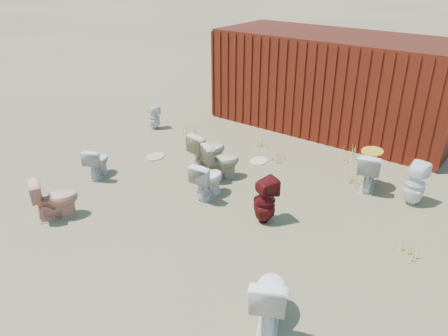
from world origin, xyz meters
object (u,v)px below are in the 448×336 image
Objects in this scene: toilet_back_yellowlid at (369,170)px; loose_tank at (208,160)px; toilet_front_c at (208,179)px; toilet_front_e at (269,297)px; toilet_back_beige_right at (221,161)px; toilet_back_e at (415,184)px; shipping_container at (334,83)px; toilet_front_a at (97,162)px; toilet_front_maroon at (265,201)px; toilet_front_pink at (55,198)px; toilet_back_a at (154,117)px; toilet_back_beige_left at (208,151)px.

loose_tank is at bearing 6.49° from toilet_back_yellowlid.
toilet_front_e is (2.59, -1.98, 0.04)m from toilet_front_c.
loose_tank is (-3.39, 2.95, -0.22)m from toilet_front_e.
toilet_back_beige_right is 0.95× the size of toilet_back_e.
shipping_container is 6.19m from toilet_front_a.
toilet_front_a is 0.80× the size of toilet_front_maroon.
shipping_container reaches higher than toilet_front_a.
toilet_front_a is at bearing 34.55° from toilet_front_maroon.
toilet_front_pink is 0.98× the size of toilet_back_beige_right.
toilet_back_a is (-4.73, 2.03, -0.09)m from toilet_front_maroon.
toilet_back_beige_right reaches higher than toilet_front_a.
toilet_front_c is at bearing 139.72° from toilet_back_beige_right.
toilet_front_a is 0.82× the size of toilet_front_e.
toilet_back_beige_right is (-0.45, -4.12, -0.81)m from shipping_container.
toilet_back_beige_left reaches higher than toilet_back_beige_right.
toilet_back_beige_left reaches higher than toilet_back_a.
toilet_back_beige_left is (1.56, 1.66, 0.09)m from toilet_front_a.
toilet_front_a is 0.90× the size of toilet_front_c.
toilet_front_pink is at bearing 48.63° from toilet_front_c.
toilet_back_beige_left is (-0.95, -3.93, -0.78)m from shipping_container.
toilet_back_beige_right is (-1.58, 0.84, -0.02)m from toilet_front_maroon.
toilet_front_c is 1.32m from toilet_front_maroon.
toilet_front_e is 1.60× the size of loose_tank.
toilet_front_a is 0.86× the size of toilet_front_pink.
shipping_container is 5.14m from toilet_front_maroon.
toilet_back_beige_right is at bearing 28.66° from toilet_back_e.
toilet_front_a is at bearing 65.17° from toilet_back_beige_right.
toilet_front_pink is at bearing 33.51° from toilet_back_yellowlid.
toilet_front_a is 5.08m from toilet_front_e.
toilet_back_e is at bearing -105.57° from toilet_front_maroon.
toilet_front_e reaches higher than loose_tank.
toilet_front_pink is 0.90× the size of toilet_back_beige_left.
toilet_back_beige_left reaches higher than toilet_front_e.
shipping_container is 4.14m from loose_tank.
shipping_container reaches higher than toilet_front_pink.
toilet_back_yellowlid is at bearing -154.82° from toilet_back_a.
toilet_back_yellowlid is at bearing -174.90° from toilet_front_a.
toilet_back_beige_right is 2.90m from toilet_back_yellowlid.
toilet_back_beige_right is (2.06, 1.47, 0.06)m from toilet_front_a.
toilet_back_yellowlid is 0.95× the size of toilet_back_e.
toilet_back_e is (6.56, 0.12, 0.09)m from toilet_back_a.
toilet_back_beige_left is at bearing -160.17° from toilet_front_a.
toilet_front_a is at bearing 12.58° from toilet_front_c.
shipping_container is at bearing -96.92° from toilet_front_c.
toilet_back_e is 4.09m from loose_tank.
toilet_front_maroon is at bearing 52.41° from toilet_back_yellowlid.
toilet_front_c is at bearing 40.83° from toilet_back_e.
toilet_front_maroon is 2.83m from toilet_back_e.
toilet_back_yellowlid reaches higher than toilet_back_beige_right.
loose_tank is (-0.97, -3.89, -1.02)m from shipping_container.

